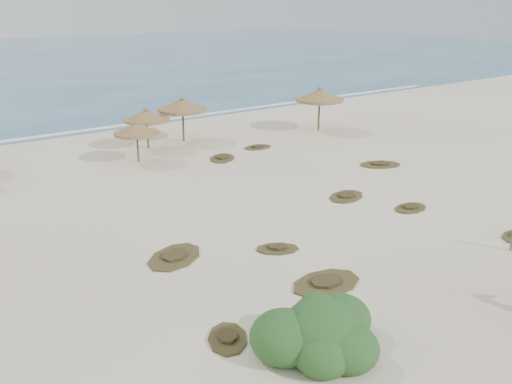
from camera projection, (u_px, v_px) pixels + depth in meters
ground at (365, 260)px, 20.26m from camera, size 160.00×160.00×0.00m
foam_line at (94, 129)px, 40.12m from camera, size 70.00×0.60×0.01m
palapa_2 at (136, 129)px, 31.72m from camera, size 3.09×3.09×2.40m
palapa_3 at (182, 106)px, 36.24m from camera, size 3.90×3.90×2.95m
palapa_4 at (146, 116)px, 34.48m from camera, size 3.23×3.23×2.59m
palapa_5 at (320, 96)px, 39.14m from camera, size 4.27×4.27×3.11m
bush at (320, 333)px, 14.92m from camera, size 3.64×3.21×1.63m
scrub_1 at (175, 256)px, 20.41m from camera, size 3.00×2.72×0.16m
scrub_2 at (277, 248)px, 21.07m from camera, size 1.92×1.71×0.16m
scrub_3 at (346, 196)px, 26.58m from camera, size 2.41×1.92×0.16m
scrub_4 at (410, 208)px, 25.13m from camera, size 1.82×1.26×0.16m
scrub_5 at (380, 164)px, 31.62m from camera, size 2.77×2.39×0.16m
scrub_7 at (222, 158)px, 32.85m from camera, size 2.50×2.50×0.16m
scrub_9 at (326, 283)px, 18.54m from camera, size 2.58×1.69×0.16m
scrub_10 at (258, 147)px, 35.23m from camera, size 1.88×1.26×0.16m
scrub_11 at (228, 338)px, 15.54m from camera, size 1.78×1.99×0.16m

